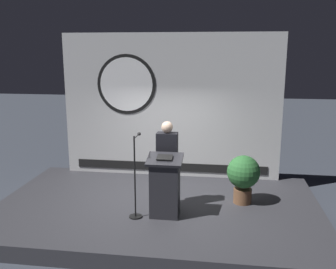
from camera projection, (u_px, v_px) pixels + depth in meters
The scene contains 7 objects.
ground_plane at pixel (158, 218), 7.70m from camera, with size 40.00×40.00×0.00m, color #383D47.
stage_platform at pixel (158, 211), 7.67m from camera, with size 6.40×4.00×0.30m, color #333338.
banner_display at pixel (169, 106), 9.05m from camera, with size 5.16×0.12×3.40m.
podium at pixel (165, 187), 6.99m from camera, with size 0.64×0.50×1.16m.
speaker_person at pixel (167, 163), 7.39m from camera, with size 0.40×0.26×1.69m.
microphone_stand at pixel (136, 188), 6.97m from camera, with size 0.24×0.56×1.53m.
potted_plant at pixel (243, 175), 7.57m from camera, with size 0.65×0.65×0.98m.
Camera 1 is at (1.23, -7.05, 3.32)m, focal length 40.92 mm.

